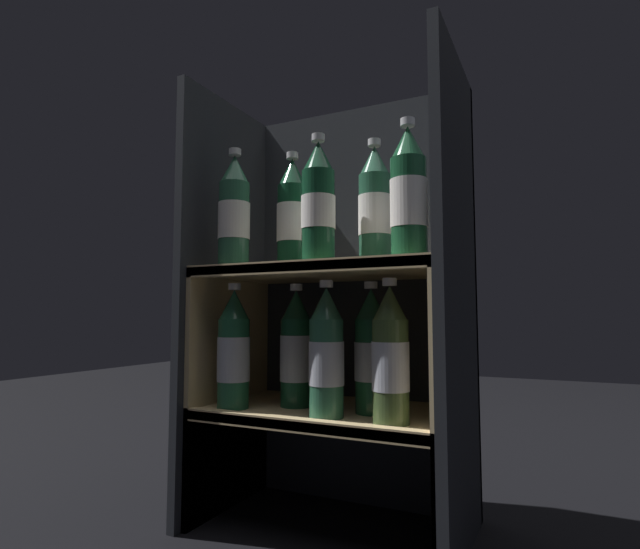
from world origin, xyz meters
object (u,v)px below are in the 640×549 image
at_px(bottle_upper_front_1, 318,205).
at_px(bottle_lower_back_0, 296,351).
at_px(bottle_lower_front_0, 234,352).
at_px(bottle_lower_front_1, 326,355).
at_px(bottle_upper_front_2, 409,196).
at_px(bottle_lower_back_1, 371,353).
at_px(bottle_upper_back_1, 375,208).
at_px(bottle_upper_back_0, 292,217).
at_px(bottle_lower_front_2, 390,358).
at_px(bottle_upper_front_0, 234,214).

xyz_separation_m(bottle_upper_front_1, bottle_lower_back_0, (-0.09, 0.08, -0.30)).
bearing_deg(bottle_lower_front_0, bottle_lower_front_1, 0.00).
distance_m(bottle_upper_front_2, bottle_lower_back_1, 0.32).
bearing_deg(bottle_upper_back_1, bottle_upper_front_1, -140.33).
bearing_deg(bottle_lower_back_0, bottle_lower_front_0, -144.83).
bearing_deg(bottle_upper_back_0, bottle_upper_front_2, -14.97).
bearing_deg(bottle_upper_front_1, bottle_lower_back_0, 139.88).
relative_size(bottle_upper_front_2, bottle_upper_back_0, 1.00).
bearing_deg(bottle_upper_front_1, bottle_upper_back_0, 143.02).
bearing_deg(bottle_upper_front_2, bottle_lower_front_0, 180.00).
bearing_deg(bottle_lower_back_0, bottle_upper_back_0, -180.00).
distance_m(bottle_upper_front_1, bottle_lower_front_2, 0.33).
relative_size(bottle_upper_back_1, bottle_lower_back_0, 1.00).
height_order(bottle_upper_front_1, bottle_upper_front_2, same).
relative_size(bottle_lower_back_0, bottle_lower_back_1, 1.00).
height_order(bottle_upper_front_0, bottle_upper_front_2, same).
distance_m(bottle_upper_front_2, bottle_lower_front_0, 0.49).
bearing_deg(bottle_upper_front_2, bottle_lower_back_1, 143.27).
bearing_deg(bottle_lower_front_0, bottle_lower_back_1, 15.21).
height_order(bottle_upper_back_0, bottle_lower_back_0, bottle_upper_back_0).
xyz_separation_m(bottle_upper_front_2, bottle_upper_back_1, (-0.09, 0.08, 0.00)).
bearing_deg(bottle_upper_back_1, bottle_lower_front_0, -165.30).
xyz_separation_m(bottle_lower_back_0, bottle_lower_back_1, (0.17, -0.00, 0.00)).
relative_size(bottle_upper_front_0, bottle_lower_front_0, 1.00).
xyz_separation_m(bottle_lower_front_2, bottle_lower_back_0, (-0.24, 0.08, -0.00)).
relative_size(bottle_upper_back_0, bottle_lower_front_0, 1.00).
bearing_deg(bottle_upper_front_2, bottle_upper_front_0, 180.00).
height_order(bottle_upper_front_2, bottle_lower_front_1, bottle_upper_front_2).
distance_m(bottle_lower_front_2, bottle_lower_back_1, 0.10).
height_order(bottle_upper_front_2, bottle_lower_back_1, bottle_upper_front_2).
height_order(bottle_lower_front_1, bottle_lower_back_0, same).
height_order(bottle_lower_front_2, bottle_lower_back_0, same).
distance_m(bottle_upper_back_1, bottle_lower_back_1, 0.30).
height_order(bottle_upper_front_0, bottle_lower_back_1, bottle_upper_front_0).
xyz_separation_m(bottle_lower_front_0, bottle_lower_back_0, (0.11, 0.08, -0.00)).
height_order(bottle_upper_front_2, bottle_upper_back_0, same).
height_order(bottle_upper_front_1, bottle_upper_back_1, same).
relative_size(bottle_lower_front_1, bottle_lower_front_2, 1.00).
distance_m(bottle_lower_back_0, bottle_lower_back_1, 0.17).
distance_m(bottle_upper_back_0, bottle_upper_back_1, 0.19).
relative_size(bottle_upper_front_1, bottle_lower_front_1, 1.00).
xyz_separation_m(bottle_upper_front_2, bottle_upper_back_0, (-0.29, 0.08, 0.00)).
height_order(bottle_lower_back_0, bottle_lower_back_1, same).
relative_size(bottle_upper_front_0, bottle_upper_front_2, 1.00).
xyz_separation_m(bottle_upper_front_0, bottle_lower_front_1, (0.22, 0.00, -0.30)).
xyz_separation_m(bottle_upper_front_1, bottle_lower_front_2, (0.15, -0.00, -0.30)).
xyz_separation_m(bottle_lower_front_1, bottle_lower_back_1, (0.06, 0.08, 0.00)).
height_order(bottle_upper_back_1, bottle_lower_front_0, bottle_upper_back_1).
bearing_deg(bottle_lower_front_0, bottle_upper_front_1, -0.00).
bearing_deg(bottle_lower_front_2, bottle_upper_front_0, 180.00).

